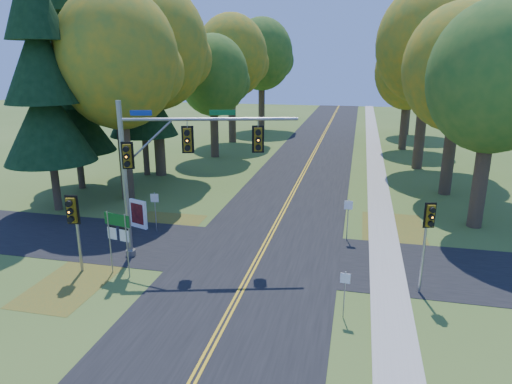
% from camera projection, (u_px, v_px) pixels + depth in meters
% --- Properties ---
extents(ground, '(160.00, 160.00, 0.00)m').
position_uv_depth(ground, '(252.00, 271.00, 21.36)').
color(ground, '#415E21').
rests_on(ground, ground).
extents(road_main, '(8.00, 160.00, 0.02)m').
position_uv_depth(road_main, '(252.00, 271.00, 21.36)').
color(road_main, black).
rests_on(road_main, ground).
extents(road_cross, '(60.00, 6.00, 0.02)m').
position_uv_depth(road_cross, '(261.00, 254.00, 23.23)').
color(road_cross, black).
rests_on(road_cross, ground).
extents(centerline_left, '(0.10, 160.00, 0.01)m').
position_uv_depth(centerline_left, '(249.00, 270.00, 21.37)').
color(centerline_left, gold).
rests_on(centerline_left, road_main).
extents(centerline_right, '(0.10, 160.00, 0.01)m').
position_uv_depth(centerline_right, '(254.00, 271.00, 21.33)').
color(centerline_right, gold).
rests_on(centerline_right, road_main).
extents(sidewalk_east, '(1.60, 160.00, 0.06)m').
position_uv_depth(sidewalk_east, '(389.00, 284.00, 20.03)').
color(sidewalk_east, '#9E998E').
rests_on(sidewalk_east, ground).
extents(leaf_patch_w_near, '(4.00, 6.00, 0.00)m').
position_uv_depth(leaf_patch_w_near, '(159.00, 230.00, 26.48)').
color(leaf_patch_w_near, brown).
rests_on(leaf_patch_w_near, ground).
extents(leaf_patch_e, '(3.50, 8.00, 0.00)m').
position_uv_depth(leaf_patch_e, '(394.00, 236.00, 25.52)').
color(leaf_patch_e, brown).
rests_on(leaf_patch_e, ground).
extents(leaf_patch_w_far, '(3.00, 5.00, 0.00)m').
position_uv_depth(leaf_patch_w_far, '(71.00, 284.00, 20.15)').
color(leaf_patch_w_far, brown).
rests_on(leaf_patch_w_far, ground).
extents(tree_w_a, '(8.00, 8.00, 14.15)m').
position_uv_depth(tree_w_a, '(119.00, 60.00, 29.84)').
color(tree_w_a, '#38281C').
rests_on(tree_w_a, ground).
extents(tree_e_a, '(7.20, 7.20, 12.73)m').
position_uv_depth(tree_e_a, '(496.00, 78.00, 24.70)').
color(tree_e_a, '#38281C').
rests_on(tree_e_a, ground).
extents(tree_w_b, '(8.60, 8.60, 15.38)m').
position_uv_depth(tree_w_b, '(155.00, 48.00, 36.18)').
color(tree_w_b, '#38281C').
rests_on(tree_w_b, ground).
extents(tree_e_b, '(7.60, 7.60, 13.33)m').
position_uv_depth(tree_e_b, '(460.00, 69.00, 31.10)').
color(tree_e_b, '#38281C').
rests_on(tree_e_b, ground).
extents(tree_w_c, '(6.80, 6.80, 11.91)m').
position_uv_depth(tree_w_c, '(214.00, 76.00, 44.05)').
color(tree_w_c, '#38281C').
rests_on(tree_w_c, ground).
extents(tree_e_c, '(8.80, 8.80, 15.79)m').
position_uv_depth(tree_e_c, '(430.00, 45.00, 38.42)').
color(tree_e_c, '#38281C').
rests_on(tree_e_c, ground).
extents(tree_w_d, '(8.20, 8.20, 14.56)m').
position_uv_depth(tree_w_d, '(232.00, 57.00, 51.81)').
color(tree_w_d, '#38281C').
rests_on(tree_w_d, ground).
extents(tree_e_d, '(7.00, 7.00, 12.32)m').
position_uv_depth(tree_e_d, '(409.00, 72.00, 47.83)').
color(tree_e_d, '#38281C').
rests_on(tree_e_d, ground).
extents(tree_w_e, '(8.40, 8.40, 14.97)m').
position_uv_depth(tree_w_e, '(262.00, 55.00, 61.68)').
color(tree_w_e, '#38281C').
rests_on(tree_w_e, ground).
extents(tree_e_e, '(7.80, 7.80, 13.74)m').
position_uv_depth(tree_e_e, '(412.00, 62.00, 57.32)').
color(tree_e_e, '#38281C').
rests_on(tree_e_e, ground).
extents(pine_a, '(5.60, 5.60, 19.48)m').
position_uv_depth(pine_a, '(40.00, 65.00, 27.48)').
color(pine_a, '#38281C').
rests_on(pine_a, ground).
extents(pine_b, '(5.60, 5.60, 17.31)m').
position_uv_depth(pine_b, '(70.00, 79.00, 32.76)').
color(pine_b, '#38281C').
rests_on(pine_b, ground).
extents(pine_c, '(5.60, 5.60, 20.56)m').
position_uv_depth(pine_c, '(139.00, 57.00, 36.37)').
color(pine_c, '#38281C').
rests_on(pine_c, ground).
extents(traffic_mast, '(8.26, 2.67, 7.73)m').
position_uv_depth(traffic_mast, '(167.00, 159.00, 21.63)').
color(traffic_mast, gray).
rests_on(traffic_mast, ground).
extents(east_signal_pole, '(0.46, 0.55, 4.08)m').
position_uv_depth(east_signal_pole, '(428.00, 226.00, 18.38)').
color(east_signal_pole, '#929499').
rests_on(east_signal_pole, ground).
extents(ped_signal_pole, '(0.60, 0.69, 3.78)m').
position_uv_depth(ped_signal_pole, '(73.00, 216.00, 20.36)').
color(ped_signal_pole, gray).
rests_on(ped_signal_pole, ground).
extents(route_sign_cluster, '(1.38, 0.35, 3.01)m').
position_uv_depth(route_sign_cluster, '(118.00, 231.00, 20.46)').
color(route_sign_cluster, gray).
rests_on(route_sign_cluster, ground).
extents(info_kiosk, '(1.21, 0.57, 1.70)m').
position_uv_depth(info_kiosk, '(138.00, 214.00, 26.58)').
color(info_kiosk, white).
rests_on(info_kiosk, ground).
extents(reg_sign_e_north, '(0.45, 0.06, 2.33)m').
position_uv_depth(reg_sign_e_north, '(348.00, 212.00, 24.55)').
color(reg_sign_e_north, gray).
rests_on(reg_sign_e_north, ground).
extents(reg_sign_e_south, '(0.37, 0.08, 1.95)m').
position_uv_depth(reg_sign_e_south, '(345.00, 287.00, 17.11)').
color(reg_sign_e_south, gray).
rests_on(reg_sign_e_south, ground).
extents(reg_sign_w, '(0.45, 0.11, 2.35)m').
position_uv_depth(reg_sign_w, '(155.00, 205.00, 25.77)').
color(reg_sign_w, gray).
rests_on(reg_sign_w, ground).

